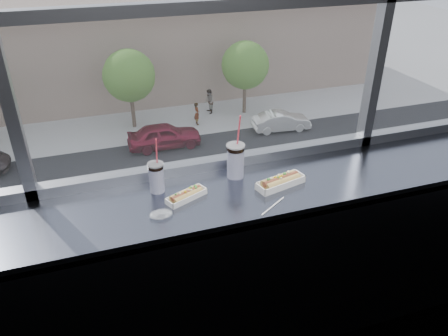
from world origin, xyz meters
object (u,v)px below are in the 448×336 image
object	(u,v)px
car_near_c	(150,202)
wrapper	(161,214)
pedestrian_c	(197,111)
hotdog_tray_right	(281,181)
car_far_c	(281,118)
car_near_b	(1,232)
loose_straw	(273,206)
tree_center	(129,76)
car_near_e	(389,160)
car_near_d	(260,184)
car_far_b	(164,132)
soda_cup_right	(236,159)
pedestrian_d	(209,99)
soda_cup_left	(156,176)
tree_right	(245,65)
hotdog_tray_left	(186,195)

from	to	relation	value
car_near_c	wrapper	bearing A→B (deg)	177.85
pedestrian_c	wrapper	bearing A→B (deg)	165.00
hotdog_tray_right	car_far_c	distance (m)	29.36
wrapper	car_near_b	size ratio (longest dim) A/B	0.02
loose_straw	tree_center	bearing A→B (deg)	52.70
wrapper	car_near_e	distance (m)	25.32
car_near_d	car_far_b	xyz separation A→B (m)	(-3.52, 8.00, 0.04)
soda_cup_right	pedestrian_d	xyz separation A→B (m)	(8.34, 28.86, -11.02)
loose_straw	wrapper	distance (m)	0.56
wrapper	car_far_b	world-z (taller)	wrapper
soda_cup_left	hotdog_tray_right	bearing A→B (deg)	-13.96
car_near_d	soda_cup_right	bearing A→B (deg)	151.12
soda_cup_right	pedestrian_d	bearing A→B (deg)	73.88
loose_straw	tree_right	size ratio (longest dim) A/B	0.04
loose_straw	car_near_e	distance (m)	25.04
soda_cup_right	car_far_b	bearing A→B (deg)	81.05
hotdog_tray_left	soda_cup_left	bearing A→B (deg)	112.54
hotdog_tray_left	pedestrian_c	distance (m)	30.23
wrapper	pedestrian_c	size ratio (longest dim) A/B	0.05
soda_cup_right	loose_straw	world-z (taller)	soda_cup_right
car_near_d	car_near_b	world-z (taller)	car_near_d
wrapper	car_far_b	bearing A→B (deg)	80.05
soda_cup_left	loose_straw	bearing A→B (deg)	-32.15
car_near_e	tree_center	bearing A→B (deg)	41.70
car_near_b	tree_right	size ratio (longest dim) A/B	1.03
car_near_d	tree_right	world-z (taller)	tree_right
loose_straw	car_near_c	distance (m)	19.81
hotdog_tray_left	car_near_c	world-z (taller)	hotdog_tray_left
soda_cup_right	car_far_c	distance (m)	29.33
soda_cup_right	car_near_c	xyz separation A→B (m)	(1.45, 16.13, -11.01)
wrapper	car_near_d	world-z (taller)	wrapper
wrapper	tree_center	size ratio (longest dim) A/B	0.02
soda_cup_left	car_near_d	distance (m)	21.06
car_near_b	car_far_c	bearing A→B (deg)	-71.07
wrapper	pedestrian_d	size ratio (longest dim) A/B	0.05
car_far_c	car_near_e	world-z (taller)	car_near_e
soda_cup_left	car_near_c	size ratio (longest dim) A/B	0.05
hotdog_tray_right	tree_center	size ratio (longest dim) A/B	0.05
wrapper	car_near_d	xyz separation A→B (m)	(7.79, 16.38, -11.00)
soda_cup_left	tree_right	distance (m)	31.52
hotdog_tray_left	car_near_c	size ratio (longest dim) A/B	0.03
pedestrian_c	car_near_b	bearing A→B (deg)	131.83
hotdog_tray_right	car_near_b	distance (m)	20.50
pedestrian_d	car_far_b	bearing A→B (deg)	-43.86
soda_cup_right	car_near_c	size ratio (longest dim) A/B	0.06
car_near_e	car_near_c	bearing A→B (deg)	84.21
car_near_e	car_near_c	size ratio (longest dim) A/B	0.97
car_far_c	tree_right	world-z (taller)	tree_right
car_far_b	tree_center	bearing A→B (deg)	21.05
loose_straw	car_far_b	size ratio (longest dim) A/B	0.03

